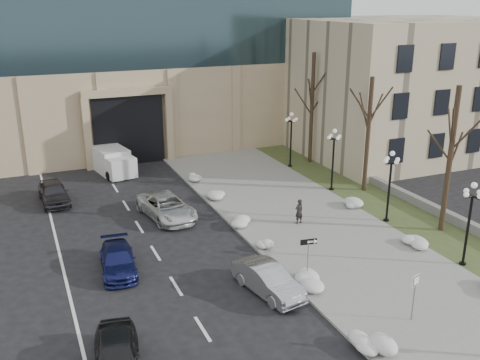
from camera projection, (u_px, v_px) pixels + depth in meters
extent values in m
cube|color=gray|center=(309.00, 224.00, 33.89)|extent=(9.00, 40.00, 0.12)
cube|color=gray|center=(245.00, 236.00, 32.21)|extent=(0.30, 40.00, 0.14)
cube|color=#344321|center=(392.00, 210.00, 36.32)|extent=(4.00, 40.00, 0.10)
cube|color=slate|center=(398.00, 192.00, 38.71)|extent=(0.50, 30.00, 0.70)
cube|color=tan|center=(127.00, 98.00, 54.97)|extent=(40.00, 20.00, 8.00)
cube|color=black|center=(126.00, 128.00, 46.70)|extent=(6.00, 2.50, 6.00)
cube|color=tan|center=(127.00, 92.00, 44.43)|extent=(7.50, 0.60, 0.60)
cube|color=tan|center=(87.00, 135.00, 44.18)|extent=(0.60, 0.60, 6.00)
cube|color=tan|center=(169.00, 127.00, 46.79)|extent=(0.60, 0.60, 6.00)
cube|color=tan|center=(406.00, 84.00, 51.10)|extent=(22.00, 18.00, 12.00)
cube|color=black|center=(396.00, 151.00, 41.39)|extent=(1.40, 0.25, 2.00)
cube|color=black|center=(436.00, 145.00, 42.88)|extent=(1.40, 0.25, 2.00)
cube|color=black|center=(474.00, 141.00, 44.37)|extent=(1.40, 0.25, 2.00)
cube|color=black|center=(400.00, 106.00, 40.27)|extent=(1.40, 0.25, 2.00)
cube|color=black|center=(441.00, 102.00, 41.76)|extent=(1.40, 0.25, 2.00)
cube|color=black|center=(480.00, 99.00, 43.26)|extent=(1.40, 0.25, 2.00)
cube|color=black|center=(405.00, 59.00, 39.15)|extent=(1.40, 0.25, 2.00)
cube|color=black|center=(447.00, 57.00, 40.65)|extent=(1.40, 0.25, 2.00)
imported|color=black|center=(116.00, 356.00, 20.29)|extent=(2.49, 4.59, 1.48)
imported|color=#939599|center=(268.00, 280.00, 25.87)|extent=(2.31, 4.53, 1.42)
imported|color=navy|center=(118.00, 260.00, 27.99)|extent=(2.20, 4.47, 1.25)
imported|color=silver|center=(167.00, 207.00, 34.89)|extent=(3.31, 5.71, 1.50)
imported|color=#2D2D32|center=(54.00, 192.00, 37.47)|extent=(2.05, 4.60, 1.54)
imported|color=black|center=(299.00, 211.00, 33.67)|extent=(0.65, 0.49, 1.62)
cube|color=silver|center=(108.00, 158.00, 44.91)|extent=(3.09, 5.38, 2.03)
cube|color=silver|center=(121.00, 168.00, 42.54)|extent=(2.38, 1.97, 1.62)
cylinder|color=black|center=(109.00, 176.00, 42.35)|extent=(0.37, 0.74, 0.71)
cylinder|color=black|center=(133.00, 172.00, 43.41)|extent=(0.37, 0.74, 0.71)
cylinder|color=black|center=(91.00, 163.00, 45.80)|extent=(0.37, 0.74, 0.71)
cylinder|color=black|center=(113.00, 159.00, 46.85)|extent=(0.37, 0.74, 0.71)
cylinder|color=slate|center=(308.00, 262.00, 26.66)|extent=(0.05, 0.05, 2.36)
cube|color=black|center=(309.00, 242.00, 26.31)|extent=(0.86, 0.18, 0.29)
cube|color=white|center=(311.00, 242.00, 26.32)|extent=(0.40, 0.08, 0.11)
cone|color=white|center=(316.00, 241.00, 26.37)|extent=(0.24, 0.27, 0.24)
cylinder|color=slate|center=(414.00, 299.00, 23.36)|extent=(0.06, 0.06, 2.28)
cube|color=white|center=(416.00, 280.00, 23.07)|extent=(0.49, 0.18, 0.50)
cube|color=black|center=(416.00, 281.00, 23.05)|extent=(0.42, 0.13, 0.44)
cube|color=white|center=(416.00, 281.00, 23.04)|extent=(0.36, 0.11, 0.37)
ellipsoid|color=silver|center=(370.00, 343.00, 21.78)|extent=(1.10, 1.60, 0.36)
ellipsoid|color=silver|center=(308.00, 282.00, 26.51)|extent=(1.10, 1.60, 0.36)
ellipsoid|color=silver|center=(264.00, 247.00, 30.28)|extent=(1.10, 1.60, 0.36)
ellipsoid|color=silver|center=(238.00, 222.00, 33.68)|extent=(1.10, 1.60, 0.36)
ellipsoid|color=silver|center=(216.00, 195.00, 38.24)|extent=(1.10, 1.60, 0.36)
ellipsoid|color=silver|center=(193.00, 178.00, 42.06)|extent=(1.10, 1.60, 0.36)
ellipsoid|color=silver|center=(417.00, 243.00, 30.73)|extent=(1.10, 1.60, 0.36)
ellipsoid|color=silver|center=(352.00, 204.00, 36.58)|extent=(1.10, 1.60, 0.36)
cylinder|color=black|center=(462.00, 264.00, 28.70)|extent=(0.36, 0.36, 0.20)
cylinder|color=black|center=(467.00, 232.00, 28.10)|extent=(0.14, 0.14, 4.00)
cylinder|color=black|center=(473.00, 196.00, 27.46)|extent=(0.10, 0.90, 0.10)
cylinder|color=black|center=(473.00, 196.00, 27.46)|extent=(0.90, 0.10, 0.10)
sphere|color=white|center=(474.00, 185.00, 27.27)|extent=(0.32, 0.32, 0.32)
sphere|color=white|center=(480.00, 192.00, 27.58)|extent=(0.28, 0.28, 0.28)
sphere|color=white|center=(466.00, 195.00, 27.24)|extent=(0.28, 0.28, 0.28)
sphere|color=white|center=(466.00, 191.00, 27.80)|extent=(0.28, 0.28, 0.28)
sphere|color=white|center=(480.00, 196.00, 27.02)|extent=(0.28, 0.28, 0.28)
cylinder|color=black|center=(386.00, 221.00, 34.36)|extent=(0.36, 0.36, 0.20)
cylinder|color=black|center=(389.00, 193.00, 33.76)|extent=(0.14, 0.14, 4.00)
cylinder|color=black|center=(392.00, 163.00, 33.12)|extent=(0.10, 0.90, 0.10)
cylinder|color=black|center=(392.00, 163.00, 33.12)|extent=(0.90, 0.10, 0.10)
sphere|color=white|center=(392.00, 153.00, 32.93)|extent=(0.32, 0.32, 0.32)
sphere|color=white|center=(398.00, 160.00, 33.24)|extent=(0.28, 0.28, 0.28)
sphere|color=white|center=(386.00, 161.00, 32.90)|extent=(0.28, 0.28, 0.28)
sphere|color=white|center=(387.00, 159.00, 33.46)|extent=(0.28, 0.28, 0.28)
sphere|color=white|center=(397.00, 162.00, 32.68)|extent=(0.28, 0.28, 0.28)
cylinder|color=black|center=(331.00, 190.00, 40.03)|extent=(0.36, 0.36, 0.20)
cylinder|color=black|center=(333.00, 165.00, 39.42)|extent=(0.14, 0.14, 4.00)
cylinder|color=black|center=(334.00, 139.00, 38.78)|extent=(0.10, 0.90, 0.10)
cylinder|color=black|center=(334.00, 139.00, 38.78)|extent=(0.90, 0.10, 0.10)
sphere|color=white|center=(335.00, 131.00, 38.59)|extent=(0.32, 0.32, 0.32)
sphere|color=white|center=(340.00, 136.00, 38.90)|extent=(0.28, 0.28, 0.28)
sphere|color=white|center=(329.00, 138.00, 38.56)|extent=(0.28, 0.28, 0.28)
sphere|color=white|center=(331.00, 136.00, 39.12)|extent=(0.28, 0.28, 0.28)
sphere|color=white|center=(338.00, 138.00, 38.34)|extent=(0.28, 0.28, 0.28)
cylinder|color=black|center=(290.00, 166.00, 45.69)|extent=(0.36, 0.36, 0.20)
cylinder|color=black|center=(291.00, 145.00, 45.08)|extent=(0.14, 0.14, 4.00)
cylinder|color=black|center=(291.00, 121.00, 44.44)|extent=(0.10, 0.90, 0.10)
cylinder|color=black|center=(291.00, 121.00, 44.44)|extent=(0.90, 0.10, 0.10)
sphere|color=white|center=(292.00, 114.00, 44.25)|extent=(0.32, 0.32, 0.32)
sphere|color=white|center=(296.00, 119.00, 44.56)|extent=(0.28, 0.28, 0.28)
sphere|color=white|center=(287.00, 120.00, 44.23)|extent=(0.28, 0.28, 0.28)
sphere|color=white|center=(289.00, 119.00, 44.79)|extent=(0.28, 0.28, 0.28)
sphere|color=white|center=(294.00, 121.00, 44.00)|extent=(0.28, 0.28, 0.28)
cylinder|color=black|center=(450.00, 162.00, 31.60)|extent=(0.32, 0.32, 9.00)
cylinder|color=black|center=(368.00, 136.00, 38.65)|extent=(0.32, 0.32, 8.50)
cylinder|color=black|center=(312.00, 109.00, 45.46)|extent=(0.32, 0.32, 9.50)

